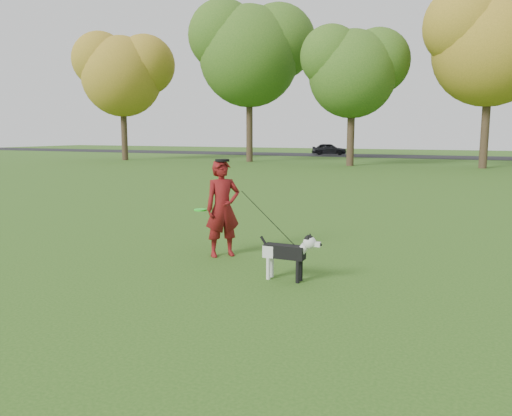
% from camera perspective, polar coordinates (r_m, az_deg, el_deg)
% --- Properties ---
extents(ground, '(120.00, 120.00, 0.00)m').
position_cam_1_polar(ground, '(8.37, -3.83, -6.52)').
color(ground, '#285116').
rests_on(ground, ground).
extents(road, '(120.00, 7.00, 0.02)m').
position_cam_1_polar(road, '(47.34, 19.56, 5.52)').
color(road, black).
rests_on(road, ground).
extents(man, '(0.73, 0.74, 1.72)m').
position_cam_1_polar(man, '(8.81, -3.82, -0.04)').
color(man, '#5F0F0D').
rests_on(man, ground).
extents(dog, '(0.97, 0.19, 0.74)m').
position_cam_1_polar(dog, '(7.41, 3.82, -4.92)').
color(dog, black).
rests_on(dog, ground).
extents(car_left, '(3.52, 1.99, 1.13)m').
position_cam_1_polar(car_left, '(49.01, 8.37, 6.69)').
color(car_left, black).
rests_on(car_left, road).
extents(man_held_items, '(2.28, 1.06, 1.23)m').
position_cam_1_polar(man_held_items, '(7.92, 1.32, -1.11)').
color(man_held_items, '#1DE720').
rests_on(man_held_items, ground).
extents(tree_row, '(51.74, 8.86, 12.01)m').
position_cam_1_polar(tree_row, '(34.01, 15.68, 17.17)').
color(tree_row, '#38281C').
rests_on(tree_row, ground).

